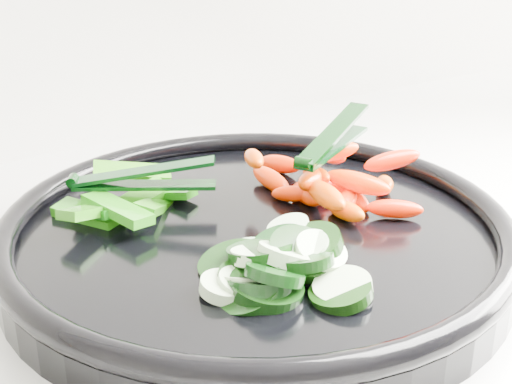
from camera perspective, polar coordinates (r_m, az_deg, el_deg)
veggie_tray at (r=0.53m, az=-0.00°, el=-3.48°), size 0.42×0.42×0.04m
cucumber_pile at (r=0.45m, az=1.60°, el=-6.10°), size 0.12×0.12×0.04m
carrot_pile at (r=0.57m, az=5.81°, el=0.83°), size 0.13×0.17×0.05m
pepper_pile at (r=0.56m, az=-10.71°, el=-0.85°), size 0.12×0.12×0.03m
tong_carrot at (r=0.56m, az=6.06°, el=4.08°), size 0.11×0.07×0.02m
tong_pepper at (r=0.55m, az=-9.32°, el=1.07°), size 0.10×0.07×0.02m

